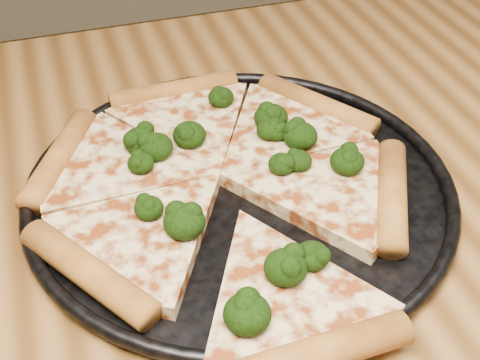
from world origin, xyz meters
name	(u,v)px	position (x,y,z in m)	size (l,w,h in m)	color
pizza_pan	(240,188)	(0.07, 0.11, 0.76)	(0.36, 0.36, 0.02)	black
pizza	(223,182)	(0.06, 0.11, 0.77)	(0.33, 0.36, 0.02)	beige
broccoli_florets	(237,174)	(0.07, 0.10, 0.78)	(0.19, 0.28, 0.02)	black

